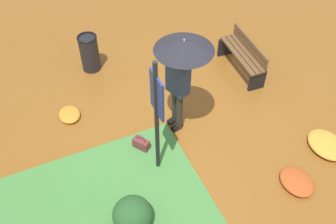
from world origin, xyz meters
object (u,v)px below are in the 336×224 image
person_with_umbrella (181,63)px  trash_bin (89,53)px  info_sign_post (157,108)px  handbag (141,144)px  park_bench (243,56)px

person_with_umbrella → trash_bin: bearing=-157.1°
person_with_umbrella → info_sign_post: info_sign_post is taller
info_sign_post → handbag: size_ratio=6.22×
park_bench → person_with_umbrella: bearing=-63.9°
person_with_umbrella → info_sign_post: size_ratio=0.89×
info_sign_post → trash_bin: size_ratio=2.76×
trash_bin → park_bench: bearing=64.4°
handbag → trash_bin: trash_bin is taller
person_with_umbrella → info_sign_post: (0.68, -0.72, -0.11)m
park_bench → trash_bin: bearing=-115.6°
person_with_umbrella → trash_bin: (-2.38, -1.00, -1.13)m
park_bench → trash_bin: (-1.42, -2.96, 0.02)m
person_with_umbrella → park_bench: bearing=116.1°
info_sign_post → handbag: 1.41m
info_sign_post → trash_bin: (-3.06, -0.28, -1.03)m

